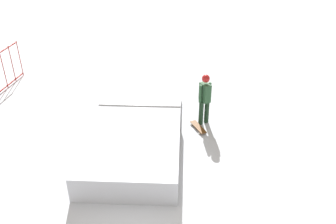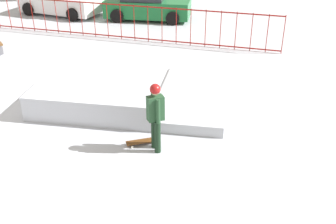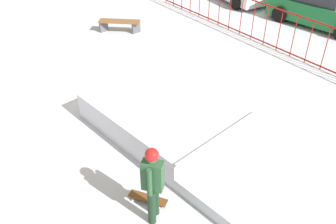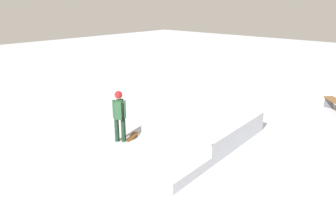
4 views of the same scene
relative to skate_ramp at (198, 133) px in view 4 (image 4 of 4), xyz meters
The scene contains 4 objects.
ground_plane 1.86m from the skate_ramp, 160.19° to the right, with size 60.00×60.00×0.00m, color #B2B7C1.
skate_ramp is the anchor object (origin of this frame).
skater 2.66m from the skate_ramp, 48.72° to the right, with size 0.44×0.40×1.73m.
skateboard 2.22m from the skate_ramp, 53.91° to the right, with size 0.79×0.58×0.09m.
Camera 4 is at (10.00, 6.75, 4.48)m, focal length 35.81 mm.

